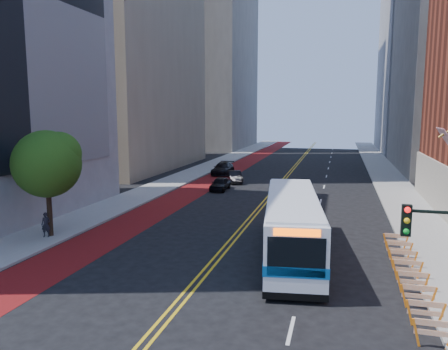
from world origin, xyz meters
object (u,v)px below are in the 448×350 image
object	(u,v)px
car_c	(223,169)
traffic_signal	(445,257)
car_a	(220,184)
car_b	(235,177)
street_tree	(48,161)
transit_bus	(292,224)
pedestrian	(46,225)

from	to	relation	value
car_c	traffic_signal	bearing A→B (deg)	-66.95
car_a	car_b	size ratio (longest dim) A/B	0.97
traffic_signal	car_c	size ratio (longest dim) A/B	0.97
street_tree	car_c	xyz separation A→B (m)	(3.13, 30.22, -4.15)
transit_bus	street_tree	bearing A→B (deg)	173.95
car_b	car_c	distance (m)	6.65
pedestrian	car_b	bearing A→B (deg)	62.14
car_c	pedestrian	bearing A→B (deg)	-96.86
pedestrian	street_tree	bearing A→B (deg)	52.77
car_b	pedestrian	distance (m)	25.43
transit_bus	pedestrian	xyz separation A→B (m)	(-15.29, -0.77, -0.87)
pedestrian	transit_bus	bearing A→B (deg)	-10.70
traffic_signal	pedestrian	size ratio (longest dim) A/B	3.26
transit_bus	pedestrian	bearing A→B (deg)	175.24
street_tree	transit_bus	xyz separation A→B (m)	(15.14, 0.42, -3.12)
street_tree	traffic_signal	distance (m)	22.79
traffic_signal	pedestrian	world-z (taller)	traffic_signal
pedestrian	traffic_signal	bearing A→B (deg)	-37.43
street_tree	car_b	world-z (taller)	street_tree
street_tree	car_a	xyz separation A→B (m)	(5.82, 19.24, -4.25)
car_b	transit_bus	bearing A→B (deg)	-90.01
street_tree	car_a	distance (m)	20.55
car_a	pedestrian	bearing A→B (deg)	-107.32
transit_bus	car_b	xyz separation A→B (m)	(-9.01, 23.87, -1.13)
traffic_signal	car_c	distance (m)	43.57
car_b	pedestrian	xyz separation A→B (m)	(-6.28, -24.64, 0.27)
transit_bus	car_a	distance (m)	21.04
traffic_signal	car_a	xyz separation A→B (m)	(-14.84, 28.80, -3.06)
car_a	car_c	distance (m)	11.30
car_a	pedestrian	distance (m)	20.49
car_c	street_tree	bearing A→B (deg)	-96.64
street_tree	transit_bus	world-z (taller)	street_tree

